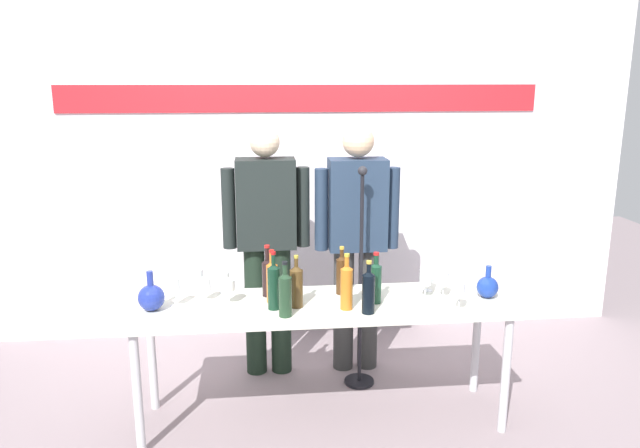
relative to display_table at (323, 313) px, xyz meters
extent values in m
plane|color=gray|center=(0.00, 0.00, -0.68)|extent=(10.00, 10.00, 0.00)
cube|color=white|center=(0.00, 1.40, 0.82)|extent=(5.15, 0.10, 3.00)
cube|color=red|center=(0.00, 1.34, 1.17)|extent=(3.60, 0.01, 0.20)
cube|color=silver|center=(0.00, 0.00, 0.05)|extent=(2.17, 0.57, 0.04)
cylinder|color=silver|center=(-1.02, -0.24, -0.33)|extent=(0.05, 0.05, 0.71)
cylinder|color=silver|center=(1.02, -0.24, -0.33)|extent=(0.05, 0.05, 0.71)
cylinder|color=silver|center=(-1.02, 0.24, -0.33)|extent=(0.05, 0.05, 0.71)
cylinder|color=silver|center=(1.02, 0.24, -0.33)|extent=(0.05, 0.05, 0.71)
sphere|color=navy|center=(-0.96, -0.02, 0.14)|extent=(0.15, 0.15, 0.15)
cylinder|color=navy|center=(-0.96, -0.02, 0.25)|extent=(0.04, 0.04, 0.09)
sphere|color=#1B3896|center=(0.97, -0.02, 0.13)|extent=(0.13, 0.13, 0.13)
cylinder|color=#1B3896|center=(0.97, -0.02, 0.22)|extent=(0.03, 0.03, 0.08)
cylinder|color=black|center=(-0.39, 0.66, -0.23)|extent=(0.14, 0.14, 0.91)
cylinder|color=black|center=(-0.22, 0.66, -0.23)|extent=(0.14, 0.14, 0.91)
cube|color=black|center=(-0.30, 0.66, 0.52)|extent=(0.39, 0.22, 0.59)
cylinder|color=black|center=(-0.55, 0.66, 0.49)|extent=(0.09, 0.09, 0.53)
cylinder|color=black|center=(-0.06, 0.66, 0.49)|extent=(0.09, 0.09, 0.53)
sphere|color=beige|center=(-0.30, 0.66, 0.92)|extent=(0.20, 0.20, 0.20)
cylinder|color=#333332|center=(0.22, 0.66, -0.24)|extent=(0.14, 0.14, 0.87)
cylinder|color=#333332|center=(0.39, 0.66, -0.24)|extent=(0.14, 0.14, 0.87)
cube|color=#24354B|center=(0.30, 0.66, 0.50)|extent=(0.38, 0.22, 0.61)
cylinder|color=#24354B|center=(0.06, 0.66, 0.47)|extent=(0.09, 0.09, 0.55)
cylinder|color=#24354B|center=(0.55, 0.66, 0.47)|extent=(0.09, 0.09, 0.55)
sphere|color=beige|center=(0.30, 0.66, 0.92)|extent=(0.21, 0.21, 0.21)
cylinder|color=#CA6C1D|center=(0.12, -0.11, 0.18)|extent=(0.07, 0.07, 0.23)
cone|color=#CA6C1D|center=(0.12, -0.11, 0.31)|extent=(0.07, 0.07, 0.03)
cylinder|color=#CA6C1D|center=(0.12, -0.11, 0.34)|extent=(0.03, 0.03, 0.07)
cylinder|color=gold|center=(0.12, -0.11, 0.38)|extent=(0.03, 0.03, 0.02)
cylinder|color=black|center=(-0.31, 0.14, 0.17)|extent=(0.06, 0.06, 0.21)
cone|color=black|center=(-0.31, 0.14, 0.28)|extent=(0.06, 0.06, 0.03)
cylinder|color=black|center=(-0.31, 0.14, 0.32)|extent=(0.03, 0.03, 0.09)
cylinder|color=#AB1D1B|center=(-0.31, 0.14, 0.37)|extent=(0.03, 0.03, 0.02)
cylinder|color=black|center=(0.23, -0.19, 0.18)|extent=(0.07, 0.07, 0.22)
cone|color=black|center=(0.23, -0.19, 0.30)|extent=(0.07, 0.07, 0.03)
cylinder|color=black|center=(0.23, -0.19, 0.32)|extent=(0.03, 0.03, 0.07)
cylinder|color=gold|center=(0.23, -0.19, 0.36)|extent=(0.03, 0.03, 0.02)
cylinder|color=#143A26|center=(0.30, -0.04, 0.18)|extent=(0.07, 0.07, 0.22)
cone|color=#143A26|center=(0.30, -0.04, 0.30)|extent=(0.07, 0.07, 0.03)
cylinder|color=#143A26|center=(0.30, -0.04, 0.32)|extent=(0.03, 0.03, 0.07)
cylinder|color=red|center=(0.30, -0.04, 0.36)|extent=(0.03, 0.03, 0.02)
cylinder|color=#CD681E|center=(-0.29, 0.04, 0.18)|extent=(0.07, 0.07, 0.22)
cone|color=#CD681E|center=(-0.29, 0.04, 0.30)|extent=(0.07, 0.07, 0.03)
cylinder|color=#CD681E|center=(-0.29, 0.04, 0.33)|extent=(0.03, 0.03, 0.07)
cylinder|color=red|center=(-0.29, 0.04, 0.37)|extent=(0.03, 0.03, 0.02)
cylinder|color=#1E3923|center=(-0.22, -0.18, 0.18)|extent=(0.07, 0.07, 0.22)
cone|color=#1E3923|center=(-0.22, -0.18, 0.30)|extent=(0.07, 0.07, 0.03)
cylinder|color=#1E3923|center=(-0.22, -0.18, 0.32)|extent=(0.03, 0.03, 0.07)
cylinder|color=black|center=(-0.22, -0.18, 0.37)|extent=(0.03, 0.03, 0.02)
cylinder|color=#4C3618|center=(-0.15, -0.05, 0.17)|extent=(0.07, 0.07, 0.22)
cone|color=#4C3618|center=(-0.15, -0.05, 0.30)|extent=(0.07, 0.07, 0.03)
cylinder|color=#4C3618|center=(-0.15, -0.05, 0.32)|extent=(0.02, 0.02, 0.07)
cylinder|color=gold|center=(-0.15, -0.05, 0.36)|extent=(0.03, 0.03, 0.02)
cylinder|color=#442812|center=(0.13, 0.13, 0.17)|extent=(0.07, 0.07, 0.21)
cone|color=#442812|center=(0.13, 0.13, 0.29)|extent=(0.07, 0.07, 0.03)
cylinder|color=#442812|center=(0.13, 0.13, 0.31)|extent=(0.02, 0.02, 0.06)
cylinder|color=gold|center=(0.13, 0.13, 0.35)|extent=(0.03, 0.03, 0.02)
cylinder|color=#112F20|center=(-0.28, -0.07, 0.18)|extent=(0.07, 0.07, 0.24)
cone|color=#112F20|center=(-0.28, -0.07, 0.32)|extent=(0.07, 0.07, 0.03)
cylinder|color=#112F20|center=(-0.28, -0.07, 0.34)|extent=(0.02, 0.02, 0.08)
cylinder|color=#AF1617|center=(-0.28, -0.07, 0.39)|extent=(0.03, 0.03, 0.02)
cylinder|color=white|center=(-0.67, 0.10, 0.07)|extent=(0.06, 0.06, 0.00)
cylinder|color=white|center=(-0.67, 0.10, 0.10)|extent=(0.01, 0.01, 0.06)
cylinder|color=white|center=(-0.67, 0.10, 0.16)|extent=(0.06, 0.06, 0.07)
cylinder|color=white|center=(-0.57, 0.21, 0.07)|extent=(0.06, 0.06, 0.00)
cylinder|color=white|center=(-0.57, 0.21, 0.10)|extent=(0.01, 0.01, 0.06)
cylinder|color=white|center=(-0.57, 0.21, 0.17)|extent=(0.06, 0.06, 0.07)
cylinder|color=white|center=(-0.83, 0.03, 0.07)|extent=(0.06, 0.06, 0.00)
cylinder|color=white|center=(-0.83, 0.03, 0.11)|extent=(0.01, 0.01, 0.07)
cylinder|color=white|center=(-0.83, 0.03, 0.19)|extent=(0.06, 0.06, 0.09)
cylinder|color=white|center=(-0.54, 0.03, 0.07)|extent=(0.06, 0.06, 0.00)
cylinder|color=white|center=(-0.54, 0.03, 0.11)|extent=(0.01, 0.01, 0.08)
cylinder|color=white|center=(-0.54, 0.03, 0.18)|extent=(0.07, 0.07, 0.07)
cylinder|color=white|center=(-0.72, 0.22, 0.07)|extent=(0.06, 0.06, 0.00)
cylinder|color=white|center=(-0.72, 0.22, 0.11)|extent=(0.01, 0.01, 0.07)
cylinder|color=white|center=(-0.72, 0.22, 0.18)|extent=(0.06, 0.06, 0.08)
cylinder|color=white|center=(0.60, 0.01, 0.07)|extent=(0.06, 0.06, 0.00)
cylinder|color=white|center=(0.60, 0.01, 0.11)|extent=(0.01, 0.01, 0.08)
cylinder|color=white|center=(0.60, 0.01, 0.19)|extent=(0.07, 0.07, 0.09)
cylinder|color=white|center=(0.74, -0.20, 0.07)|extent=(0.06, 0.06, 0.00)
cylinder|color=white|center=(0.74, -0.20, 0.11)|extent=(0.01, 0.01, 0.08)
cylinder|color=white|center=(0.74, -0.20, 0.19)|extent=(0.06, 0.06, 0.08)
cylinder|color=white|center=(0.71, 0.01, 0.07)|extent=(0.06, 0.06, 0.00)
cylinder|color=white|center=(0.71, 0.01, 0.10)|extent=(0.01, 0.01, 0.07)
cylinder|color=white|center=(0.71, 0.01, 0.18)|extent=(0.06, 0.06, 0.09)
cylinder|color=white|center=(0.65, 0.13, 0.07)|extent=(0.06, 0.06, 0.00)
cylinder|color=white|center=(0.65, 0.13, 0.10)|extent=(0.01, 0.01, 0.06)
cylinder|color=white|center=(0.65, 0.13, 0.16)|extent=(0.07, 0.07, 0.07)
cylinder|color=black|center=(0.29, 0.42, -0.67)|extent=(0.20, 0.20, 0.02)
cylinder|color=black|center=(0.29, 0.42, 0.03)|extent=(0.02, 0.02, 1.41)
sphere|color=#232328|center=(0.29, 0.42, 0.76)|extent=(0.06, 0.06, 0.06)
camera|label=1|loc=(-0.36, -3.25, 1.32)|focal=33.97mm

